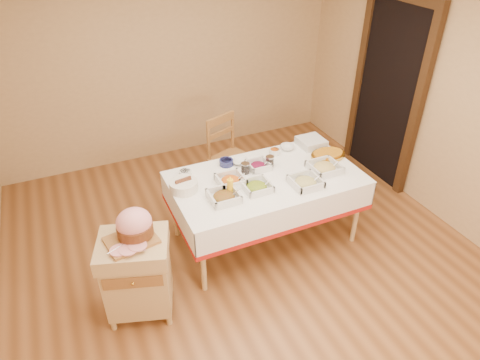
# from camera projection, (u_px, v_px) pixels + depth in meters

# --- Properties ---
(room_shell) EXTENTS (5.00, 5.00, 5.00)m
(room_shell) POSITION_uv_depth(u_px,v_px,m) (252.00, 148.00, 3.48)
(room_shell) COLOR brown
(room_shell) RESTS_ON ground
(doorway) EXTENTS (0.09, 1.10, 2.20)m
(doorway) POSITION_uv_depth(u_px,v_px,m) (388.00, 90.00, 5.02)
(doorway) COLOR black
(doorway) RESTS_ON ground
(dining_table) EXTENTS (1.82, 1.02, 0.76)m
(dining_table) POSITION_uv_depth(u_px,v_px,m) (266.00, 191.00, 4.19)
(dining_table) COLOR tan
(dining_table) RESTS_ON ground
(butcher_cart) EXTENTS (0.66, 0.60, 0.78)m
(butcher_cart) POSITION_uv_depth(u_px,v_px,m) (137.00, 272.00, 3.49)
(butcher_cart) COLOR tan
(butcher_cart) RESTS_ON ground
(dining_chair) EXTENTS (0.56, 0.55, 0.98)m
(dining_chair) POSITION_uv_depth(u_px,v_px,m) (230.00, 157.00, 4.92)
(dining_chair) COLOR olive
(dining_chair) RESTS_ON ground
(ham_on_board) EXTENTS (0.40, 0.38, 0.26)m
(ham_on_board) POSITION_uv_depth(u_px,v_px,m) (134.00, 227.00, 3.28)
(ham_on_board) COLOR olive
(ham_on_board) RESTS_ON butcher_cart
(serving_dish_a) EXTENTS (0.26, 0.26, 0.11)m
(serving_dish_a) POSITION_uv_depth(u_px,v_px,m) (224.00, 196.00, 3.77)
(serving_dish_a) COLOR silver
(serving_dish_a) RESTS_ON dining_table
(serving_dish_b) EXTENTS (0.25, 0.25, 0.10)m
(serving_dish_b) POSITION_uv_depth(u_px,v_px,m) (257.00, 186.00, 3.91)
(serving_dish_b) COLOR silver
(serving_dish_b) RESTS_ON dining_table
(serving_dish_c) EXTENTS (0.27, 0.27, 0.11)m
(serving_dish_c) POSITION_uv_depth(u_px,v_px,m) (306.00, 182.00, 3.97)
(serving_dish_c) COLOR silver
(serving_dish_c) RESTS_ON dining_table
(serving_dish_d) EXTENTS (0.28, 0.28, 0.11)m
(serving_dish_d) POSITION_uv_depth(u_px,v_px,m) (324.00, 167.00, 4.18)
(serving_dish_d) COLOR silver
(serving_dish_d) RESTS_ON dining_table
(serving_dish_e) EXTENTS (0.26, 0.24, 0.12)m
(serving_dish_e) POSITION_uv_depth(u_px,v_px,m) (231.00, 180.00, 3.99)
(serving_dish_e) COLOR silver
(serving_dish_e) RESTS_ON dining_table
(serving_dish_f) EXTENTS (0.22, 0.21, 0.10)m
(serving_dish_f) POSITION_uv_depth(u_px,v_px,m) (258.00, 165.00, 4.22)
(serving_dish_f) COLOR silver
(serving_dish_f) RESTS_ON dining_table
(small_bowl_left) EXTENTS (0.12, 0.12, 0.05)m
(small_bowl_left) POSITION_uv_depth(u_px,v_px,m) (185.00, 173.00, 4.11)
(small_bowl_left) COLOR silver
(small_bowl_left) RESTS_ON dining_table
(small_bowl_mid) EXTENTS (0.14, 0.14, 0.06)m
(small_bowl_mid) POSITION_uv_depth(u_px,v_px,m) (226.00, 162.00, 4.27)
(small_bowl_mid) COLOR navy
(small_bowl_mid) RESTS_ON dining_table
(small_bowl_right) EXTENTS (0.12, 0.12, 0.06)m
(small_bowl_right) POSITION_uv_depth(u_px,v_px,m) (275.00, 151.00, 4.46)
(small_bowl_right) COLOR silver
(small_bowl_right) RESTS_ON dining_table
(bowl_white_imported) EXTENTS (0.20, 0.20, 0.04)m
(bowl_white_imported) POSITION_uv_depth(u_px,v_px,m) (241.00, 162.00, 4.30)
(bowl_white_imported) COLOR silver
(bowl_white_imported) RESTS_ON dining_table
(bowl_small_imported) EXTENTS (0.16, 0.16, 0.05)m
(bowl_small_imported) POSITION_uv_depth(u_px,v_px,m) (287.00, 147.00, 4.55)
(bowl_small_imported) COLOR silver
(bowl_small_imported) RESTS_ON dining_table
(preserve_jar_left) EXTENTS (0.09, 0.09, 0.11)m
(preserve_jar_left) POSITION_uv_depth(u_px,v_px,m) (245.00, 169.00, 4.14)
(preserve_jar_left) COLOR silver
(preserve_jar_left) RESTS_ON dining_table
(preserve_jar_right) EXTENTS (0.09, 0.09, 0.11)m
(preserve_jar_right) POSITION_uv_depth(u_px,v_px,m) (270.00, 162.00, 4.25)
(preserve_jar_right) COLOR silver
(preserve_jar_right) RESTS_ON dining_table
(mustard_bottle) EXTENTS (0.06, 0.06, 0.18)m
(mustard_bottle) POSITION_uv_depth(u_px,v_px,m) (230.00, 186.00, 3.84)
(mustard_bottle) COLOR yellow
(mustard_bottle) RESTS_ON dining_table
(bread_basket) EXTENTS (0.26, 0.26, 0.11)m
(bread_basket) POSITION_uv_depth(u_px,v_px,m) (184.00, 186.00, 3.89)
(bread_basket) COLOR silver
(bread_basket) RESTS_ON dining_table
(plate_stack) EXTENTS (0.27, 0.27, 0.08)m
(plate_stack) POSITION_uv_depth(u_px,v_px,m) (311.00, 142.00, 4.61)
(plate_stack) COLOR silver
(plate_stack) RESTS_ON dining_table
(brass_platter) EXTENTS (0.38, 0.27, 0.05)m
(brass_platter) POSITION_uv_depth(u_px,v_px,m) (328.00, 155.00, 4.42)
(brass_platter) COLOR gold
(brass_platter) RESTS_ON dining_table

